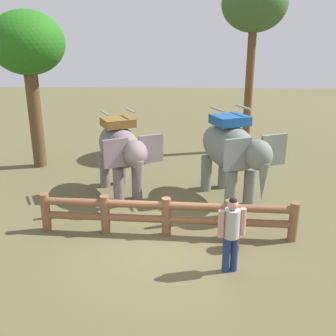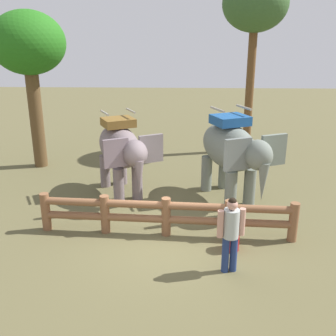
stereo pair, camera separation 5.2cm
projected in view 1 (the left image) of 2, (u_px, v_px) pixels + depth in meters
ground_plane at (166, 239)px, 10.16m from camera, size 60.00×60.00×0.00m
log_fence at (166, 214)px, 10.21m from camera, size 6.73×0.61×1.05m
elephant_near_left at (121, 149)px, 12.51m from camera, size 2.54×3.24×2.76m
elephant_center at (232, 150)px, 12.07m from camera, size 2.59×3.49×2.95m
tourist_woman_in_black at (232, 230)px, 8.50m from camera, size 0.62×0.42×1.78m
tree_far_left at (28, 47)px, 14.35m from camera, size 2.72×2.72×5.89m
tree_back_center at (254, 7)px, 15.95m from camera, size 2.69×2.69×7.35m
feed_bucket at (231, 241)px, 9.64m from camera, size 0.40×0.40×0.46m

